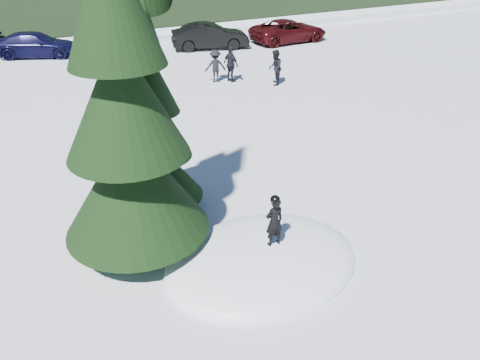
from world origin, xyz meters
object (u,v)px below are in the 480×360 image
child_skier (274,222)px  car_6 (289,31)px  adult_2 (215,66)px  adult_1 (231,64)px  spruce_short (155,135)px  car_4 (115,41)px  spruce_tall (125,113)px  car_5 (210,36)px  car_3 (36,45)px  adult_0 (275,68)px

child_skier → car_6: 22.21m
adult_2 → adult_1: bearing=167.2°
spruce_short → car_6: spruce_short is taller
car_4 → spruce_tall: bearing=160.5°
car_5 → spruce_short: bearing=167.2°
car_5 → spruce_tall: bearing=166.6°
adult_1 → spruce_short: bearing=130.8°
spruce_short → car_3: 18.67m
child_skier → car_5: (7.19, 19.06, -0.31)m
adult_2 → car_4: adult_2 is taller
car_5 → child_skier: bearing=175.2°
car_3 → car_5: (9.43, -2.80, 0.08)m
child_skier → adult_1: 13.58m
adult_0 → adult_1: size_ratio=0.97×
adult_1 → car_5: adult_1 is taller
spruce_tall → adult_0: size_ratio=5.34×
adult_0 → adult_1: bearing=-96.9°
adult_0 → adult_2: bearing=-93.4°
spruce_short → adult_2: spruce_short is taller
adult_2 → car_3: bearing=-37.9°
car_6 → child_skier: bearing=145.1°
car_4 → car_5: (5.30, -1.53, 0.06)m
adult_1 → car_6: (7.08, 5.94, -0.14)m
car_5 → adult_1: bearing=179.6°
car_4 → car_5: 5.52m
adult_2 → car_4: 8.21m
adult_0 → spruce_tall: bearing=-10.7°
spruce_tall → adult_0: bearing=44.9°
child_skier → car_6: bearing=-123.1°
child_skier → car_4: (1.89, 20.59, -0.37)m
spruce_short → car_6: (13.81, 15.18, -1.41)m
car_5 → car_3: bearing=89.3°
car_4 → car_5: car_5 is taller
spruce_short → car_6: size_ratio=1.08×
spruce_tall → child_skier: (2.44, -1.86, -2.26)m
adult_2 → car_4: (-2.74, 7.74, -0.07)m
spruce_tall → car_3: bearing=89.4°
adult_1 → car_5: size_ratio=0.37×
spruce_tall → adult_2: bearing=57.2°
adult_0 → adult_1: adult_1 is taller
spruce_tall → adult_1: size_ratio=5.16×
car_4 → car_6: bearing=-108.1°
child_skier → car_4: bearing=-94.5°
spruce_short → adult_2: bearing=57.6°
spruce_tall → adult_2: size_ratio=5.68×
adult_0 → adult_2: adult_0 is taller
adult_2 → car_5: size_ratio=0.33×
car_4 → car_5: bearing=-112.6°
adult_1 → adult_0: bearing=-144.4°
adult_0 → adult_1: (-1.57, 1.38, 0.03)m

